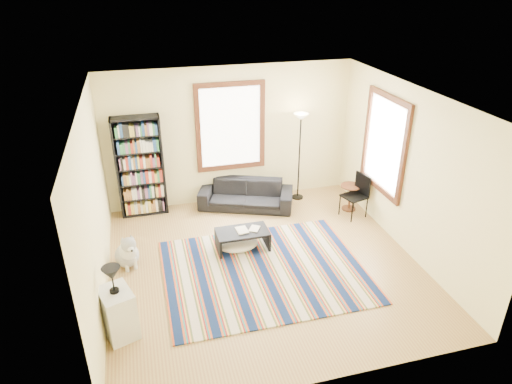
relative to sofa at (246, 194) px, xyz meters
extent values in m
cube|color=#A3874A|center=(-0.20, -2.05, -0.32)|extent=(5.00, 5.00, 0.10)
cube|color=white|center=(-0.20, -2.05, 2.58)|extent=(5.00, 5.00, 0.10)
cube|color=#F5EEA5|center=(-0.20, 0.50, 1.13)|extent=(5.00, 0.10, 2.80)
cube|color=#F5EEA5|center=(-0.20, -4.60, 1.13)|extent=(5.00, 0.10, 2.80)
cube|color=#F5EEA5|center=(-2.75, -2.05, 1.13)|extent=(0.10, 5.00, 2.80)
cube|color=#F5EEA5|center=(2.35, -2.05, 1.13)|extent=(0.10, 5.00, 2.80)
cube|color=white|center=(-0.20, 0.42, 1.33)|extent=(1.20, 0.06, 1.60)
cube|color=white|center=(2.27, -1.25, 1.33)|extent=(0.06, 1.20, 1.60)
cube|color=#0D1D44|center=(-0.25, -2.25, -0.26)|extent=(3.21, 2.57, 0.02)
imported|color=black|center=(0.00, 0.00, 0.00)|extent=(2.02, 1.37, 0.55)
cube|color=black|center=(-2.02, 0.27, 0.73)|extent=(0.90, 0.30, 2.00)
cube|color=black|center=(-0.43, -1.51, -0.09)|extent=(0.99, 0.68, 0.36)
imported|color=beige|center=(-0.53, -1.51, 0.10)|extent=(0.27, 0.21, 0.02)
imported|color=beige|center=(-0.28, -1.46, 0.09)|extent=(0.25, 0.27, 0.02)
ellipsoid|color=white|center=(-0.51, -1.47, -0.18)|extent=(0.74, 0.56, 0.18)
cylinder|color=#4D2613|center=(2.00, -0.66, 0.00)|extent=(0.46, 0.46, 0.54)
cube|color=black|center=(1.95, -0.93, 0.16)|extent=(0.52, 0.50, 0.86)
cube|color=silver|center=(-2.50, -3.10, 0.08)|extent=(0.52, 0.60, 0.70)
camera|label=1|loc=(-1.95, -8.09, 4.19)|focal=32.00mm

